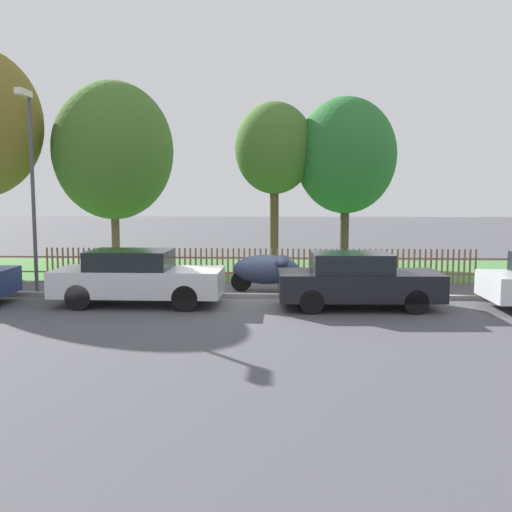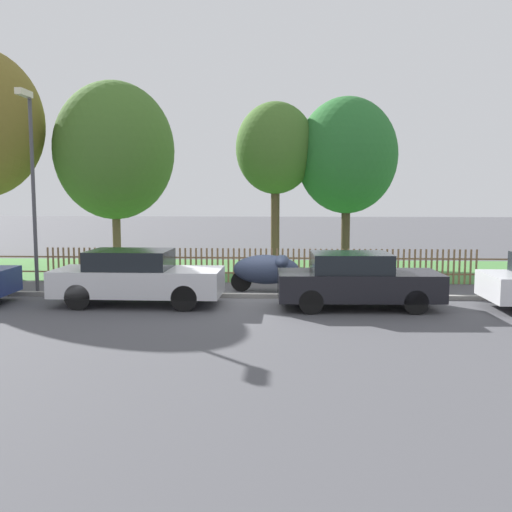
{
  "view_description": "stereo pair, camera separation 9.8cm",
  "coord_description": "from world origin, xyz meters",
  "px_view_note": "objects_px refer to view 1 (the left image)",
  "views": [
    {
      "loc": [
        0.8,
        -15.9,
        2.93
      ],
      "look_at": [
        0.03,
        1.02,
        1.1
      ],
      "focal_mm": 40.0,
      "sensor_mm": 36.0,
      "label": 1
    },
    {
      "loc": [
        0.89,
        -15.89,
        2.93
      ],
      "look_at": [
        0.03,
        1.02,
        1.1
      ],
      "focal_mm": 40.0,
      "sensor_mm": 36.0,
      "label": 2
    }
  ],
  "objects_px": {
    "tree_mid_park": "(274,149)",
    "tree_far_left": "(346,156)",
    "street_lamp": "(31,168)",
    "tree_behind_motorcycle": "(113,151)",
    "parked_car_black_saloon": "(137,277)",
    "parked_car_navy_estate": "(357,280)",
    "covered_motorcycle": "(268,269)"
  },
  "relations": [
    {
      "from": "tree_behind_motorcycle",
      "to": "street_lamp",
      "type": "bearing_deg",
      "value": -93.57
    },
    {
      "from": "parked_car_black_saloon",
      "to": "tree_far_left",
      "type": "xyz_separation_m",
      "value": [
        6.46,
        9.19,
        3.77
      ]
    },
    {
      "from": "parked_car_black_saloon",
      "to": "covered_motorcycle",
      "type": "height_order",
      "value": "parked_car_black_saloon"
    },
    {
      "from": "parked_car_navy_estate",
      "to": "tree_mid_park",
      "type": "height_order",
      "value": "tree_mid_park"
    },
    {
      "from": "tree_far_left",
      "to": "tree_mid_park",
      "type": "bearing_deg",
      "value": -175.05
    },
    {
      "from": "parked_car_black_saloon",
      "to": "parked_car_navy_estate",
      "type": "bearing_deg",
      "value": -0.91
    },
    {
      "from": "covered_motorcycle",
      "to": "tree_far_left",
      "type": "height_order",
      "value": "tree_far_left"
    },
    {
      "from": "covered_motorcycle",
      "to": "street_lamp",
      "type": "distance_m",
      "value": 7.53
    },
    {
      "from": "tree_behind_motorcycle",
      "to": "street_lamp",
      "type": "relative_size",
      "value": 1.28
    },
    {
      "from": "covered_motorcycle",
      "to": "street_lamp",
      "type": "relative_size",
      "value": 0.36
    },
    {
      "from": "street_lamp",
      "to": "parked_car_black_saloon",
      "type": "bearing_deg",
      "value": -24.52
    },
    {
      "from": "parked_car_black_saloon",
      "to": "parked_car_navy_estate",
      "type": "height_order",
      "value": "parked_car_black_saloon"
    },
    {
      "from": "tree_mid_park",
      "to": "street_lamp",
      "type": "bearing_deg",
      "value": -133.5
    },
    {
      "from": "parked_car_navy_estate",
      "to": "tree_behind_motorcycle",
      "type": "bearing_deg",
      "value": 133.57
    },
    {
      "from": "tree_mid_park",
      "to": "tree_behind_motorcycle",
      "type": "bearing_deg",
      "value": -175.48
    },
    {
      "from": "parked_car_black_saloon",
      "to": "tree_mid_park",
      "type": "relative_size",
      "value": 0.66
    },
    {
      "from": "covered_motorcycle",
      "to": "tree_mid_park",
      "type": "relative_size",
      "value": 0.32
    },
    {
      "from": "tree_behind_motorcycle",
      "to": "street_lamp",
      "type": "height_order",
      "value": "tree_behind_motorcycle"
    },
    {
      "from": "parked_car_navy_estate",
      "to": "tree_behind_motorcycle",
      "type": "relative_size",
      "value": 0.56
    },
    {
      "from": "street_lamp",
      "to": "tree_mid_park",
      "type": "bearing_deg",
      "value": 46.5
    },
    {
      "from": "covered_motorcycle",
      "to": "tree_far_left",
      "type": "distance_m",
      "value": 8.54
    },
    {
      "from": "covered_motorcycle",
      "to": "tree_behind_motorcycle",
      "type": "distance_m",
      "value": 9.83
    },
    {
      "from": "parked_car_black_saloon",
      "to": "parked_car_navy_estate",
      "type": "distance_m",
      "value": 5.78
    },
    {
      "from": "tree_mid_park",
      "to": "street_lamp",
      "type": "xyz_separation_m",
      "value": [
        -6.98,
        -7.36,
        -1.11
      ]
    },
    {
      "from": "parked_car_black_saloon",
      "to": "covered_motorcycle",
      "type": "relative_size",
      "value": 2.07
    },
    {
      "from": "parked_car_black_saloon",
      "to": "parked_car_navy_estate",
      "type": "xyz_separation_m",
      "value": [
        5.78,
        -0.16,
        -0.02
      ]
    },
    {
      "from": "parked_car_navy_estate",
      "to": "covered_motorcycle",
      "type": "bearing_deg",
      "value": 132.9
    },
    {
      "from": "parked_car_navy_estate",
      "to": "tree_mid_park",
      "type": "bearing_deg",
      "value": 101.75
    },
    {
      "from": "tree_behind_motorcycle",
      "to": "street_lamp",
      "type": "xyz_separation_m",
      "value": [
        -0.43,
        -6.84,
        -1.02
      ]
    },
    {
      "from": "street_lamp",
      "to": "tree_far_left",
      "type": "bearing_deg",
      "value": 37.48
    },
    {
      "from": "tree_mid_park",
      "to": "tree_far_left",
      "type": "relative_size",
      "value": 0.97
    },
    {
      "from": "parked_car_black_saloon",
      "to": "tree_behind_motorcycle",
      "type": "xyz_separation_m",
      "value": [
        -3.04,
        8.42,
        3.95
      ]
    }
  ]
}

